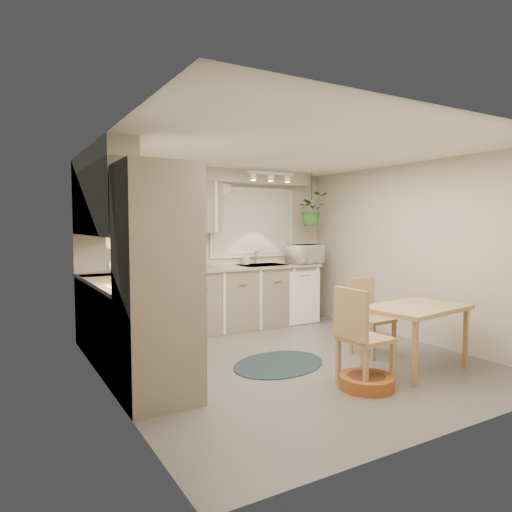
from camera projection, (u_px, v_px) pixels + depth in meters
name	position (u px, v px, depth m)	size (l,w,h in m)	color
floor	(290.00, 361.00, 5.24)	(4.20, 4.20, 0.00)	#656159
ceiling	(291.00, 150.00, 5.07)	(4.20, 4.20, 0.00)	white
wall_back	(213.00, 249.00, 6.97)	(4.00, 0.04, 2.40)	#BDB29C
wall_front	(453.00, 275.00, 3.34)	(4.00, 0.04, 2.40)	#BDB29C
wall_left	(110.00, 265.00, 4.15)	(0.04, 4.20, 2.40)	#BDB29C
wall_right	(413.00, 252.00, 6.16)	(0.04, 4.20, 2.40)	#BDB29C
base_cab_left	(121.00, 325.00, 5.11)	(0.60, 1.85, 0.90)	gray
base_cab_back	(209.00, 301.00, 6.66)	(3.60, 0.60, 0.90)	gray
counter_left	(121.00, 283.00, 5.08)	(0.64, 1.89, 0.04)	tan
counter_back	(209.00, 269.00, 6.62)	(3.64, 0.64, 0.04)	tan
oven_stack	(157.00, 284.00, 4.00)	(0.65, 0.65, 2.10)	gray
wall_oven_face	(191.00, 282.00, 4.16)	(0.02, 0.56, 0.58)	white
upper_cab_left	(104.00, 202.00, 5.06)	(0.35, 2.00, 0.75)	gray
upper_cab_back	(151.00, 206.00, 6.27)	(2.00, 0.35, 0.75)	gray
soffit_left	(101.00, 158.00, 5.01)	(0.30, 2.00, 0.20)	#BDB29C
soffit_back	(204.00, 174.00, 6.66)	(3.60, 0.30, 0.20)	#BDB29C
cooktop	(136.00, 287.00, 4.59)	(0.52, 0.58, 0.02)	white
range_hood	(133.00, 242.00, 4.55)	(0.40, 0.60, 0.14)	white
window_blinds	(253.00, 223.00, 7.26)	(1.40, 0.02, 1.00)	white
window_frame	(253.00, 223.00, 7.27)	(1.50, 0.02, 1.10)	silver
sink	(262.00, 268.00, 7.08)	(0.70, 0.48, 0.10)	#979A9E
dishwasher_front	(305.00, 298.00, 7.15)	(0.58, 0.01, 0.83)	white
track_light_bar	(271.00, 173.00, 6.76)	(0.80, 0.04, 0.04)	white
wall_clock	(222.00, 184.00, 6.95)	(0.30, 0.30, 0.03)	gold
dining_table	(415.00, 337.00, 4.95)	(1.10, 0.74, 0.69)	tan
chair_left	(366.00, 336.00, 4.47)	(0.45, 0.45, 0.96)	tan
chair_back	(373.00, 317.00, 5.48)	(0.43, 0.43, 0.92)	tan
braided_rug	(279.00, 364.00, 5.13)	(1.18, 0.88, 0.01)	black
pet_bed	(366.00, 382.00, 4.38)	(0.53, 0.53, 0.12)	#B55B24
microwave	(305.00, 252.00, 7.35)	(0.55, 0.30, 0.37)	white
soap_bottle	(245.00, 262.00, 7.10)	(0.09, 0.20, 0.09)	white
hanging_plant	(312.00, 213.00, 7.37)	(0.48, 0.54, 0.42)	#366F2C
coffee_maker	(160.00, 259.00, 6.25)	(0.18, 0.22, 0.33)	black
toaster	(176.00, 264.00, 6.39)	(0.27, 0.16, 0.17)	#979A9E
knife_block	(189.00, 261.00, 6.52)	(0.09, 0.09, 0.21)	tan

